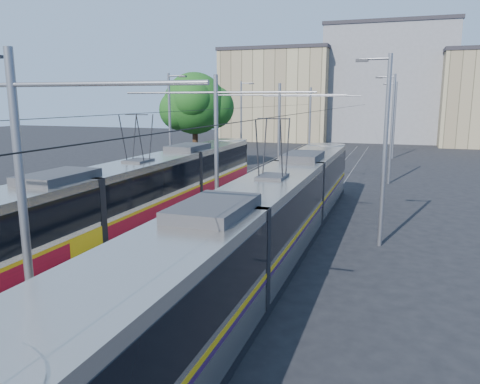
% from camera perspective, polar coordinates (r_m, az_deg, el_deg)
% --- Properties ---
extents(ground, '(160.00, 160.00, 0.00)m').
position_cam_1_polar(ground, '(15.86, -13.65, -12.10)').
color(ground, black).
rests_on(ground, ground).
extents(platform, '(4.00, 50.00, 0.30)m').
position_cam_1_polar(platform, '(30.89, 3.31, -0.08)').
color(platform, gray).
rests_on(platform, ground).
extents(tactile_strip_left, '(0.70, 50.00, 0.01)m').
position_cam_1_polar(tactile_strip_left, '(31.26, 0.75, 0.37)').
color(tactile_strip_left, gray).
rests_on(tactile_strip_left, platform).
extents(tactile_strip_right, '(0.70, 50.00, 0.01)m').
position_cam_1_polar(tactile_strip_right, '(30.51, 5.94, 0.04)').
color(tactile_strip_right, gray).
rests_on(tactile_strip_right, platform).
extents(rails, '(8.71, 70.00, 0.03)m').
position_cam_1_polar(rails, '(30.91, 3.31, -0.32)').
color(rails, gray).
rests_on(rails, ground).
extents(tram_left, '(2.43, 27.83, 5.50)m').
position_cam_1_polar(tram_left, '(22.92, -12.13, -0.31)').
color(tram_left, black).
rests_on(tram_left, ground).
extents(tram_right, '(2.43, 29.50, 5.50)m').
position_cam_1_polar(tram_right, '(17.89, 3.90, -2.82)').
color(tram_right, black).
rests_on(tram_right, ground).
extents(catenary, '(9.20, 70.00, 7.00)m').
position_cam_1_polar(catenary, '(27.61, 1.83, 7.75)').
color(catenary, slate).
rests_on(catenary, platform).
extents(street_lamps, '(15.18, 38.22, 8.00)m').
position_cam_1_polar(street_lamps, '(34.22, 5.18, 7.81)').
color(street_lamps, slate).
rests_on(street_lamps, ground).
extents(shelter, '(0.59, 0.95, 2.09)m').
position_cam_1_polar(shelter, '(29.46, 5.06, 1.80)').
color(shelter, black).
rests_on(shelter, platform).
extents(tree, '(5.85, 5.41, 8.51)m').
position_cam_1_polar(tree, '(41.41, -4.98, 10.57)').
color(tree, '#382314').
rests_on(tree, ground).
extents(building_left, '(16.32, 12.24, 13.70)m').
position_cam_1_polar(building_left, '(74.43, 4.78, 11.70)').
color(building_left, tan).
rests_on(building_left, ground).
extents(building_centre, '(18.36, 14.28, 16.99)m').
position_cam_1_polar(building_centre, '(76.28, 17.59, 12.45)').
color(building_centre, gray).
rests_on(building_centre, ground).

